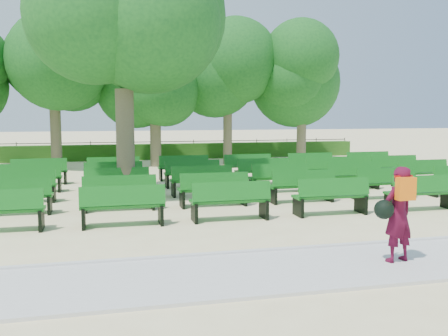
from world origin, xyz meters
TOP-DOWN VIEW (x-y plane):
  - ground at (0.00, 0.00)m, footprint 120.00×120.00m
  - paving at (0.00, -7.40)m, footprint 30.00×2.20m
  - curb at (0.00, -6.25)m, footprint 30.00×0.12m
  - hedge at (0.00, 14.00)m, footprint 26.00×0.70m
  - fence at (0.00, 14.40)m, footprint 26.00×0.10m
  - tree_line at (0.00, 10.00)m, footprint 21.80×6.80m
  - bench_array at (0.77, 0.81)m, footprint 2.05×0.76m
  - tree_among at (-1.65, 0.86)m, footprint 4.78×4.78m
  - person at (2.72, -7.47)m, footprint 0.85×0.55m

SIDE VIEW (x-z plane):
  - ground at x=0.00m, z-range 0.00..0.00m
  - fence at x=0.00m, z-range -0.51..0.51m
  - tree_line at x=0.00m, z-range -3.52..3.52m
  - paving at x=0.00m, z-range 0.00..0.06m
  - curb at x=0.00m, z-range 0.00..0.10m
  - bench_array at x=0.77m, z-range -0.53..0.74m
  - hedge at x=0.00m, z-range 0.00..0.90m
  - person at x=2.72m, z-range 0.09..1.82m
  - tree_among at x=-1.65m, z-range 1.28..8.22m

